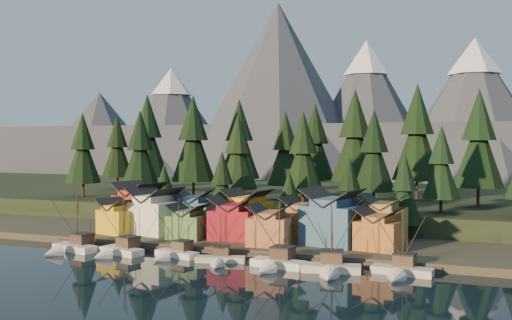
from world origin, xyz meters
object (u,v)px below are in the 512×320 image
at_px(boat_0, 70,240).
at_px(house_back_0, 140,204).
at_px(boat_2, 173,246).
at_px(house_back_1, 193,210).
at_px(boat_3, 219,253).
at_px(boat_4, 275,254).
at_px(boat_5, 331,259).
at_px(house_front_0, 119,215).
at_px(house_front_1, 155,209).
at_px(boat_1, 117,242).
at_px(boat_6, 401,262).

height_order(boat_0, house_back_0, house_back_0).
bearing_deg(boat_2, house_back_1, 120.48).
bearing_deg(boat_0, boat_3, 15.25).
bearing_deg(house_back_1, house_back_0, 168.27).
bearing_deg(house_back_1, boat_4, -49.50).
bearing_deg(boat_5, house_front_0, 154.70).
bearing_deg(boat_2, boat_5, 9.40).
xyz_separation_m(boat_2, house_front_0, (-21.02, 12.94, 3.45)).
relative_size(house_front_0, house_front_1, 0.80).
bearing_deg(house_back_1, boat_1, -111.66).
relative_size(boat_0, boat_6, 1.05).
bearing_deg(boat_0, boat_1, 17.20).
relative_size(boat_5, house_back_1, 1.30).
xyz_separation_m(boat_1, boat_6, (53.94, 2.24, -0.19)).
relative_size(house_front_0, house_back_0, 0.78).
height_order(boat_4, house_back_0, house_back_0).
height_order(boat_2, boat_4, boat_4).
distance_m(house_front_1, house_back_0, 10.03).
relative_size(boat_1, house_front_1, 1.06).
bearing_deg(boat_5, boat_6, 3.67).
bearing_deg(boat_6, boat_5, -161.30).
xyz_separation_m(house_front_0, house_front_1, (7.63, 2.83, 1.35)).
height_order(boat_5, boat_6, boat_5).
distance_m(boat_2, house_back_0, 30.98).
distance_m(boat_2, house_back_1, 22.86).
distance_m(boat_5, house_front_1, 48.25).
relative_size(boat_4, house_back_0, 1.06).
height_order(boat_4, house_front_1, house_front_1).
relative_size(house_front_0, house_back_1, 0.96).
height_order(boat_2, house_back_1, house_back_1).
distance_m(boat_1, house_back_0, 25.97).
xyz_separation_m(boat_4, boat_5, (10.01, -0.41, -0.08)).
bearing_deg(house_front_0, house_back_1, 45.55).
height_order(boat_0, boat_1, boat_0).
relative_size(boat_2, house_back_0, 0.92).
bearing_deg(boat_3, boat_5, -18.18).
bearing_deg(house_front_1, house_back_1, 51.94).
height_order(boat_1, boat_2, boat_1).
height_order(boat_1, house_back_1, boat_1).
height_order(boat_2, boat_6, boat_6).
bearing_deg(boat_0, boat_6, 15.77).
xyz_separation_m(boat_4, house_back_1, (-27.93, 23.05, 3.90)).
bearing_deg(boat_6, house_back_1, 162.71).
distance_m(boat_0, house_back_1, 28.72).
bearing_deg(house_front_1, boat_3, -24.01).
bearing_deg(house_front_0, house_front_1, 35.23).
relative_size(boat_6, house_front_0, 1.28).
bearing_deg(boat_1, house_back_1, 93.00).
distance_m(house_front_1, house_back_1, 8.77).
xyz_separation_m(boat_4, house_front_1, (-34.61, 17.39, 4.39)).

